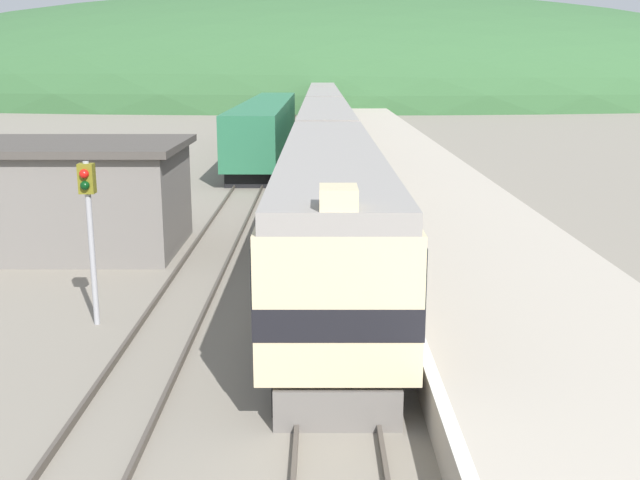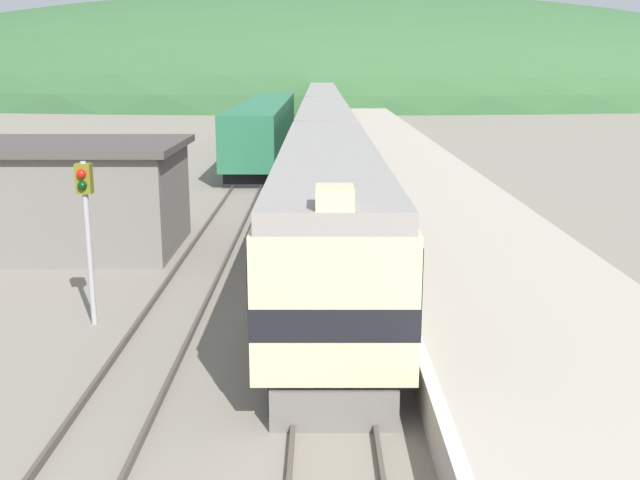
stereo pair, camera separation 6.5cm
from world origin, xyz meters
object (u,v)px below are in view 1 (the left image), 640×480
Objects in this scene: carriage_third at (324,111)px; carriage_fourth at (323,99)px; carriage_second at (326,137)px; signal_post_siding at (89,209)px; express_train_lead_car at (331,209)px; siding_train at (267,127)px.

carriage_third is 1.00× the size of carriage_fourth.
carriage_second is 26.29m from signal_post_siding.
carriage_third is (0.00, 44.74, -0.01)m from express_train_lead_car.
carriage_third is 5.48× the size of signal_post_siding.
carriage_third is 22.95m from carriage_fourth.
carriage_second is 5.48× the size of signal_post_siding.
carriage_fourth is (0.00, 45.89, 0.00)m from carriage_second.
signal_post_siding reaches higher than carriage_fourth.
signal_post_siding is at bearing -94.64° from carriage_fourth.
siding_train is at bearing 97.35° from express_train_lead_car.
express_train_lead_car is 44.74m from carriage_third.
carriage_second is 45.89m from carriage_fourth.
express_train_lead_car is 4.79× the size of signal_post_siding.
carriage_third and carriage_fourth have the same top height.
express_train_lead_car is at bearing -90.00° from carriage_fourth.
carriage_third is at bearing -90.00° from carriage_fourth.
siding_train is at bearing -96.19° from carriage_fourth.
siding_train is at bearing 87.00° from signal_post_siding.
signal_post_siding is at bearing -146.52° from express_train_lead_car.
express_train_lead_car is at bearing -90.00° from carriage_second.
carriage_fourth is at bearing 90.00° from carriage_third.
carriage_second is 9.96m from siding_train.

